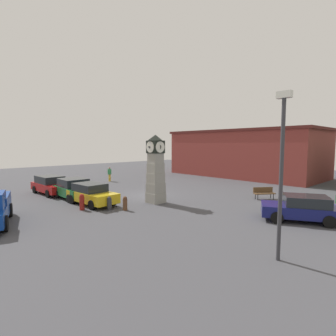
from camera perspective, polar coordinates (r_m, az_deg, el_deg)
name	(u,v)px	position (r m, az deg, el deg)	size (l,w,h in m)	color
ground_plane	(146,195)	(21.93, -4.85, -5.95)	(71.16, 71.16, 0.00)	#424247
clock_tower	(156,170)	(18.86, -2.71, -0.47)	(1.24, 1.33, 4.91)	gray
bollard_near_tower	(82,202)	(17.90, -18.23, -7.00)	(0.32, 0.32, 1.05)	maroon
bollard_mid_row	(109,203)	(17.39, -12.65, -7.51)	(0.29, 0.29, 0.88)	#333338
bollard_far_row	(125,203)	(17.15, -9.34, -7.58)	(0.29, 0.29, 0.92)	brown
car_navy_sedan	(51,185)	(24.57, -24.13, -3.36)	(4.55, 2.16, 1.52)	#A51111
car_near_tower	(74,189)	(21.72, -19.73, -4.24)	(3.85, 2.12, 1.56)	#19602D
car_by_building	(92,194)	(19.23, -16.29, -5.43)	(4.22, 2.16, 1.48)	gold
car_far_lot	(302,208)	(16.33, 27.08, -7.77)	(4.39, 3.58, 1.43)	navy
bench	(264,192)	(21.67, 20.15, -4.98)	(1.35, 1.62, 0.90)	brown
pedestrian_near_bench	(110,173)	(30.65, -12.61, -1.12)	(0.40, 0.47, 1.63)	gold
street_lamp_far_side	(282,164)	(10.12, 23.49, 0.74)	(0.50, 0.24, 6.07)	#333338
warehouse_blue_far	(244,153)	(36.58, 16.28, 3.12)	(19.47, 9.21, 6.07)	maroon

